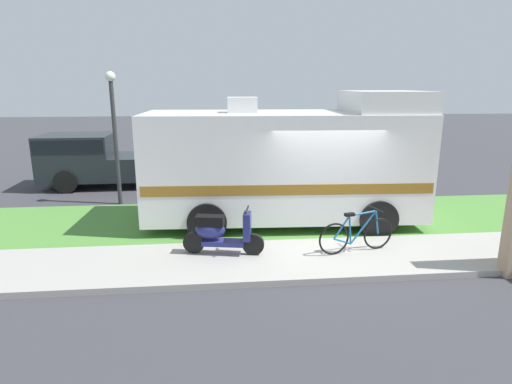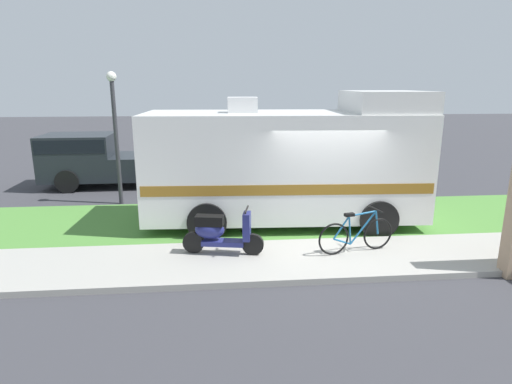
# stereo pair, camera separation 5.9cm
# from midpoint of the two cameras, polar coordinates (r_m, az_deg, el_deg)

# --- Properties ---
(ground_plane) EXTENTS (80.00, 80.00, 0.00)m
(ground_plane) POSITION_cam_midpoint_polar(r_m,az_deg,el_deg) (9.97, 9.15, -6.34)
(ground_plane) COLOR #38383D
(sidewalk) EXTENTS (24.00, 2.00, 0.12)m
(sidewalk) POSITION_cam_midpoint_polar(r_m,az_deg,el_deg) (8.87, 11.14, -8.66)
(sidewalk) COLOR #9E9B93
(sidewalk) RESTS_ON ground
(grass_strip) EXTENTS (24.00, 3.40, 0.08)m
(grass_strip) POSITION_cam_midpoint_polar(r_m,az_deg,el_deg) (11.33, 7.25, -3.52)
(grass_strip) COLOR #4C8438
(grass_strip) RESTS_ON ground
(motorhome_rv) EXTENTS (6.84, 2.81, 3.31)m
(motorhome_rv) POSITION_cam_midpoint_polar(r_m,az_deg,el_deg) (10.62, 4.13, 3.92)
(motorhome_rv) COLOR silver
(motorhome_rv) RESTS_ON ground
(scooter) EXTENTS (1.65, 0.59, 0.97)m
(scooter) POSITION_cam_midpoint_polar(r_m,az_deg,el_deg) (8.64, -5.02, -5.39)
(scooter) COLOR black
(scooter) RESTS_ON ground
(bicycle) EXTENTS (1.66, 0.55, 0.89)m
(bicycle) POSITION_cam_midpoint_polar(r_m,az_deg,el_deg) (8.97, 13.09, -5.52)
(bicycle) COLOR black
(bicycle) RESTS_ON ground
(pickup_truck_near) EXTENTS (5.19, 2.14, 1.81)m
(pickup_truck_near) POSITION_cam_midpoint_polar(r_m,az_deg,el_deg) (15.73, -19.74, 4.23)
(pickup_truck_near) COLOR #1E2328
(pickup_truck_near) RESTS_ON ground
(pickup_truck_far) EXTENTS (5.65, 2.29, 1.89)m
(pickup_truck_far) POSITION_cam_midpoint_polar(r_m,az_deg,el_deg) (18.55, 6.95, 6.49)
(pickup_truck_far) COLOR #1E478C
(pickup_truck_far) RESTS_ON ground
(street_lamp_post) EXTENTS (0.28, 0.28, 3.82)m
(street_lamp_post) POSITION_cam_midpoint_polar(r_m,az_deg,el_deg) (12.97, -18.56, 8.54)
(street_lamp_post) COLOR #333338
(street_lamp_post) RESTS_ON ground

